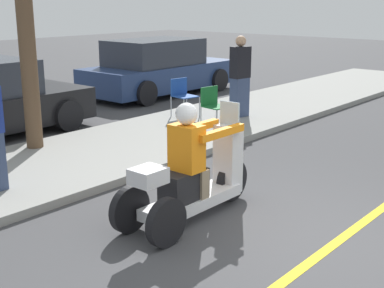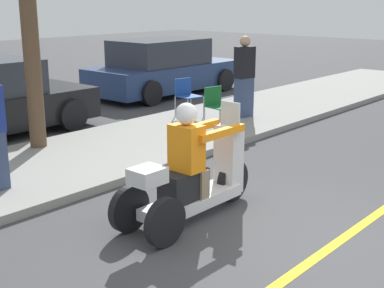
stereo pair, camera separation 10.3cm
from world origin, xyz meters
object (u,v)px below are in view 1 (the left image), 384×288
(folding_chair_set_back, at_px, (182,93))
(folding_chair_curbside, at_px, (213,103))
(spectator_near_curb, at_px, (240,78))
(tree_trunk, at_px, (28,54))
(motorcycle_trike, at_px, (192,177))
(parked_car_lot_right, at_px, (158,69))

(folding_chair_set_back, bearing_deg, folding_chair_curbside, -110.82)
(spectator_near_curb, relative_size, tree_trunk, 0.54)
(spectator_near_curb, bearing_deg, folding_chair_curbside, -168.13)
(spectator_near_curb, xyz_separation_m, folding_chair_curbside, (-1.25, -0.26, -0.33))
(motorcycle_trike, distance_m, tree_trunk, 4.12)
(folding_chair_curbside, relative_size, tree_trunk, 0.26)
(folding_chair_set_back, height_order, folding_chair_curbside, same)
(folding_chair_set_back, distance_m, tree_trunk, 3.74)
(parked_car_lot_right, bearing_deg, folding_chair_set_back, -127.66)
(folding_chair_curbside, height_order, tree_trunk, tree_trunk)
(folding_chair_curbside, height_order, parked_car_lot_right, parked_car_lot_right)
(motorcycle_trike, height_order, parked_car_lot_right, parked_car_lot_right)
(motorcycle_trike, bearing_deg, tree_trunk, 84.25)
(motorcycle_trike, bearing_deg, folding_chair_set_back, 42.70)
(spectator_near_curb, bearing_deg, tree_trunk, 164.19)
(motorcycle_trike, height_order, folding_chair_set_back, motorcycle_trike)
(tree_trunk, bearing_deg, spectator_near_curb, -15.81)
(folding_chair_set_back, relative_size, parked_car_lot_right, 0.18)
(motorcycle_trike, relative_size, parked_car_lot_right, 0.46)
(folding_chair_set_back, relative_size, tree_trunk, 0.26)
(motorcycle_trike, distance_m, folding_chair_set_back, 5.39)
(parked_car_lot_right, bearing_deg, spectator_near_curb, -109.97)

